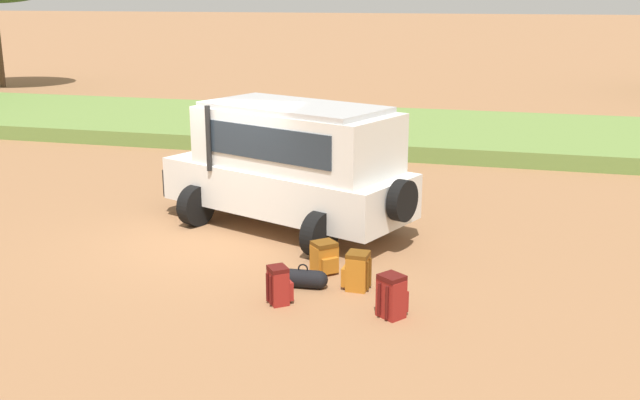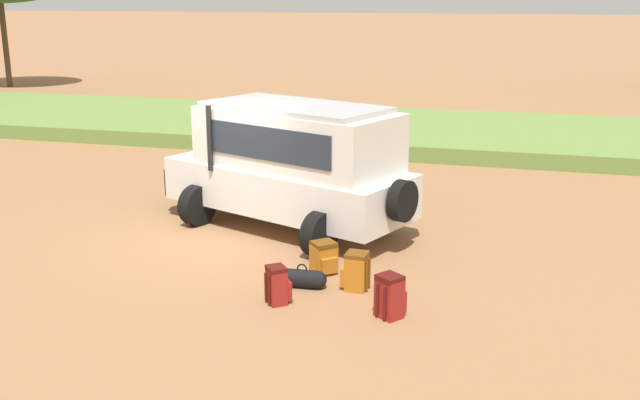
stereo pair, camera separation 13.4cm
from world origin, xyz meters
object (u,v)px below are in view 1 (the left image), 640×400
Objects in this scene: backpack_cluster_center at (357,271)px; duffel_bag_low_black_case at (303,279)px; safari_vehicle at (291,163)px; backpack_beside_front_wheel at (279,286)px; backpack_outermost at (325,258)px; backpack_near_rear_wheel at (392,296)px.

backpack_cluster_center is 0.85m from duffel_bag_low_black_case.
safari_vehicle is 3.28m from duffel_bag_low_black_case.
safari_vehicle is at bearing 110.40° from duffel_bag_low_black_case.
backpack_beside_front_wheel is 0.73× the size of duffel_bag_low_black_case.
backpack_beside_front_wheel reaches higher than duffel_bag_low_black_case.
backpack_outermost is at bearing 77.27° from duffel_bag_low_black_case.
backpack_cluster_center reaches higher than backpack_beside_front_wheel.
duffel_bag_low_black_case is at bearing -102.73° from backpack_outermost.
safari_vehicle reaches higher than backpack_cluster_center.
backpack_beside_front_wheel is at bearing -75.86° from safari_vehicle.
backpack_outermost is at bearing -60.34° from safari_vehicle.
safari_vehicle is 10.29× the size of backpack_outermost.
backpack_cluster_center is at bearing -40.37° from backpack_outermost.
backpack_beside_front_wheel is 1.69m from backpack_near_rear_wheel.
backpack_cluster_center is 1.12m from backpack_near_rear_wheel.
backpack_outermost is (0.33, 1.41, -0.02)m from backpack_beside_front_wheel.
backpack_beside_front_wheel is 1.31m from backpack_cluster_center.
backpack_outermost is (-0.67, 0.57, -0.04)m from backpack_cluster_center.
backpack_near_rear_wheel is 1.70m from duffel_bag_low_black_case.
backpack_near_rear_wheel is at bearing -51.87° from backpack_cluster_center.
backpack_beside_front_wheel is 0.97× the size of backpack_cluster_center.
safari_vehicle reaches higher than duffel_bag_low_black_case.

